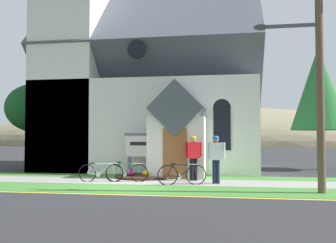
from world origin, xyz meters
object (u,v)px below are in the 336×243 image
church_sign (148,147)px  bicycle_blue (126,172)px  bicycle_green (182,174)px  utility_pole (316,57)px  bicycle_silver (101,173)px  roadside_conifer (319,89)px  cyclist_in_orange_jersey (216,155)px  cyclist_in_red_jersey (193,154)px  yard_deciduous_tree (36,108)px

church_sign → bicycle_blue: size_ratio=1.27×
bicycle_green → bicycle_blue: size_ratio=1.01×
bicycle_green → utility_pole: utility_pole is taller
bicycle_silver → roadside_conifer: bearing=36.0°
church_sign → bicycle_blue: 2.36m
church_sign → utility_pole: 8.03m
cyclist_in_orange_jersey → roadside_conifer: size_ratio=0.27×
cyclist_in_orange_jersey → cyclist_in_red_jersey: (-0.92, 0.86, 0.00)m
church_sign → bicycle_silver: 2.88m
bicycle_silver → cyclist_in_red_jersey: size_ratio=0.98×
yard_deciduous_tree → bicycle_silver: bearing=-44.1°
church_sign → yard_deciduous_tree: (-7.24, 3.35, 2.06)m
church_sign → yard_deciduous_tree: yard_deciduous_tree is taller
cyclist_in_red_jersey → bicycle_blue: bearing=-163.8°
bicycle_blue → utility_pole: size_ratio=0.22×
cyclist_in_orange_jersey → yard_deciduous_tree: size_ratio=0.38×
bicycle_green → bicycle_blue: bicycle_green is taller
church_sign → bicycle_green: size_ratio=1.26×
utility_pole → roadside_conifer: (2.06, 8.73, 0.07)m
yard_deciduous_tree → cyclist_in_red_jersey: bearing=-26.7°
cyclist_in_orange_jersey → bicycle_green: bearing=-155.7°
bicycle_green → yard_deciduous_tree: size_ratio=0.36×
cyclist_in_red_jersey → church_sign: bearing=147.2°
cyclist_in_red_jersey → roadside_conifer: roadside_conifer is taller
cyclist_in_orange_jersey → cyclist_in_red_jersey: bearing=136.8°
church_sign → roadside_conifer: roadside_conifer is taller
utility_pole → yard_deciduous_tree: size_ratio=1.62×
bicycle_green → bicycle_silver: size_ratio=0.98×
cyclist_in_orange_jersey → roadside_conifer: 9.31m
bicycle_blue → yard_deciduous_tree: (-6.86, 5.48, 2.99)m
bicycle_green → bicycle_blue: 2.35m
church_sign → utility_pole: size_ratio=0.28×
church_sign → yard_deciduous_tree: 8.24m
cyclist_in_orange_jersey → utility_pole: size_ratio=0.23×
bicycle_green → utility_pole: bearing=-15.6°
cyclist_in_orange_jersey → roadside_conifer: bearing=52.8°
roadside_conifer → bicycle_green: bearing=-130.8°
cyclist_in_red_jersey → utility_pole: bearing=-32.7°
church_sign → bicycle_green: bearing=-56.4°
bicycle_blue → roadside_conifer: (8.73, 6.82, 3.97)m
church_sign → utility_pole: utility_pole is taller
utility_pole → roadside_conifer: utility_pole is taller
bicycle_green → bicycle_silver: (-3.22, 0.44, -0.02)m
bicycle_silver → roadside_conifer: roadside_conifer is taller
church_sign → cyclist_in_red_jersey: 2.58m
bicycle_blue → yard_deciduous_tree: yard_deciduous_tree is taller
bicycle_green → cyclist_in_red_jersey: (0.30, 1.41, 0.68)m
cyclist_in_red_jersey → roadside_conifer: bearing=44.5°
roadside_conifer → cyclist_in_orange_jersey: bearing=-127.2°
bicycle_silver → bicycle_green: bearing=-7.7°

